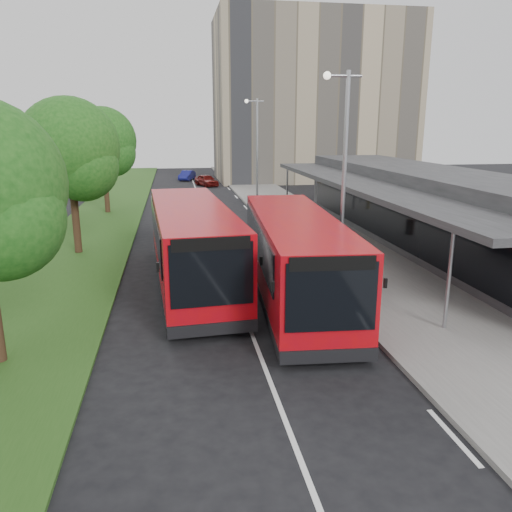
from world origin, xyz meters
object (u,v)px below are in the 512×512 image
at_px(tree_far, 103,145).
at_px(lamp_post_near, 342,167).
at_px(tree_mid, 70,154).
at_px(car_near, 206,180).
at_px(bus_main, 295,258).
at_px(lamp_post_far, 256,146).
at_px(bus_second, 192,245).
at_px(litter_bin, 320,230).
at_px(bollard, 272,204).
at_px(car_far, 187,175).

relative_size(tree_far, lamp_post_near, 0.94).
distance_m(tree_mid, car_near, 29.19).
bearing_deg(bus_main, lamp_post_far, 88.51).
bearing_deg(tree_mid, bus_main, -42.97).
bearing_deg(bus_main, car_near, 95.35).
relative_size(tree_mid, bus_second, 0.66).
distance_m(tree_far, litter_bin, 17.39).
relative_size(bus_second, litter_bin, 13.24).
bearing_deg(lamp_post_near, bus_main, -147.17).
bearing_deg(bollard, lamp_post_far, 102.62).
bearing_deg(bus_second, lamp_post_near, -13.95).
bearing_deg(litter_bin, lamp_post_near, -101.64).
xyz_separation_m(lamp_post_near, lamp_post_far, (0.00, 20.00, 0.00)).
height_order(lamp_post_near, bus_second, lamp_post_near).
distance_m(lamp_post_far, car_far, 21.74).
bearing_deg(tree_mid, lamp_post_near, -32.36).
bearing_deg(car_near, lamp_post_far, -101.25).
distance_m(tree_mid, lamp_post_near, 13.18).
bearing_deg(bus_second, car_near, 81.55).
distance_m(litter_bin, car_far, 33.35).
relative_size(tree_mid, litter_bin, 8.72).
bearing_deg(lamp_post_far, litter_bin, -82.06).
xyz_separation_m(lamp_post_far, bus_second, (-5.69, -18.97, -3.07)).
bearing_deg(tree_far, litter_bin, -40.64).
xyz_separation_m(car_near, car_far, (-1.85, 6.09, -0.04)).
height_order(tree_far, bus_main, tree_far).
bearing_deg(car_near, tree_mid, -128.90).
height_order(lamp_post_near, car_near, lamp_post_near).
xyz_separation_m(tree_far, bus_main, (9.03, -20.41, -3.26)).
relative_size(tree_far, bus_second, 0.65).
distance_m(tree_far, bus_second, 19.10).
xyz_separation_m(tree_far, litter_bin, (12.79, -10.98, -4.28)).
relative_size(lamp_post_near, bus_second, 0.70).
distance_m(tree_far, lamp_post_far, 11.17).
bearing_deg(bus_second, tree_far, 103.13).
xyz_separation_m(lamp_post_near, bus_main, (-2.10, -1.36, -3.11)).
distance_m(lamp_post_near, bus_main, 3.99).
height_order(lamp_post_far, litter_bin, lamp_post_far).
height_order(bus_main, car_far, bus_main).
bearing_deg(car_far, tree_far, -88.15).
xyz_separation_m(tree_far, car_far, (6.41, 21.76, -4.30)).
relative_size(lamp_post_far, bus_main, 0.71).
height_order(bus_main, bollard, bus_main).
relative_size(lamp_post_near, bollard, 7.70).
bearing_deg(lamp_post_far, bus_main, -95.62).
xyz_separation_m(bollard, car_near, (-3.55, 17.76, -0.06)).
xyz_separation_m(tree_mid, car_far, (6.41, 33.76, -4.33)).
height_order(bus_second, car_near, bus_second).
height_order(lamp_post_near, bollard, lamp_post_near).
bearing_deg(bollard, lamp_post_near, -92.29).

